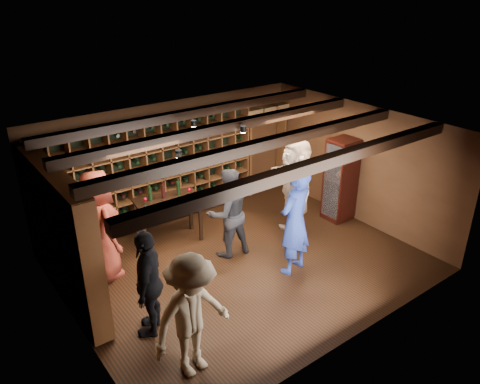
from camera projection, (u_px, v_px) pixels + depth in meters
ground at (243, 263)px, 8.55m from camera, size 6.00×6.00×0.00m
room_shell at (241, 136)px, 7.57m from camera, size 6.00×6.00×6.00m
wine_rack_back at (153, 173)px, 9.48m from camera, size 4.65×0.30×2.20m
wine_rack_left at (63, 237)px, 7.13m from camera, size 0.30×2.65×2.20m
crate_shelf at (265, 127)px, 10.89m from camera, size 1.20×0.32×2.07m
display_cabinet at (340, 181)px, 9.81m from camera, size 0.55×0.50×1.75m
man_blue_shirt at (295, 221)px, 7.95m from camera, size 0.81×0.63×1.97m
man_grey_suit at (228, 213)px, 8.50m from camera, size 0.90×0.74×1.71m
guest_red_floral at (99, 226)px, 7.81m from camera, size 0.67×0.98×1.95m
guest_woman_black at (149, 282)px, 6.60m from camera, size 0.93×1.02×1.67m
guest_khaki at (192, 316)px, 5.87m from camera, size 1.20×0.77×1.76m
guest_beige at (295, 189)px, 9.08m from camera, size 1.37×1.95×2.03m
tasting_table at (167, 204)px, 8.93m from camera, size 1.31×0.80×1.21m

